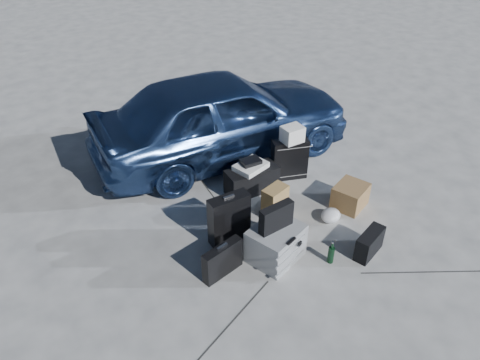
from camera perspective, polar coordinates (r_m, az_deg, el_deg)
name	(u,v)px	position (r m, az deg, el deg)	size (l,w,h in m)	color
ground	(299,245)	(5.63, 7.20, -7.90)	(60.00, 60.00, 0.00)	beige
car	(223,116)	(6.93, -2.14, 7.84)	(1.55, 3.85, 1.31)	#325189
pelican_case	(276,243)	(5.32, 4.37, -7.70)	(0.58, 0.47, 0.42)	gray
laptop_bag	(276,217)	(5.10, 4.45, -4.56)	(0.41, 0.10, 0.31)	black
briefcase	(222,260)	(5.14, -2.15, -9.76)	(0.50, 0.11, 0.39)	black
suitcase_left	(229,219)	(5.46, -1.33, -4.79)	(0.49, 0.18, 0.63)	black
suitcase_right	(289,159)	(6.59, 6.05, 2.52)	(0.50, 0.18, 0.60)	black
white_carton	(292,134)	(6.37, 6.39, 5.58)	(0.28, 0.22, 0.22)	white
duffel_bag	(252,180)	(6.34, 1.45, 0.00)	(0.71, 0.31, 0.36)	black
flat_box_white	(251,166)	(6.23, 1.32, 1.67)	(0.42, 0.31, 0.07)	white
flat_box_black	(251,161)	(6.21, 1.30, 2.28)	(0.26, 0.19, 0.06)	black
kraft_bag	(275,202)	(5.90, 4.28, -2.69)	(0.32, 0.19, 0.43)	#AE8D4C
cardboard_box	(350,196)	(6.24, 13.28, -1.91)	(0.42, 0.37, 0.32)	#9A6C43
plastic_bag	(331,215)	(6.00, 11.00, -4.26)	(0.28, 0.24, 0.15)	white
messenger_bag	(369,243)	(5.59, 15.51, -7.46)	(0.43, 0.16, 0.30)	black
green_bottle	(331,252)	(5.39, 11.07, -8.66)	(0.07, 0.07, 0.29)	black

